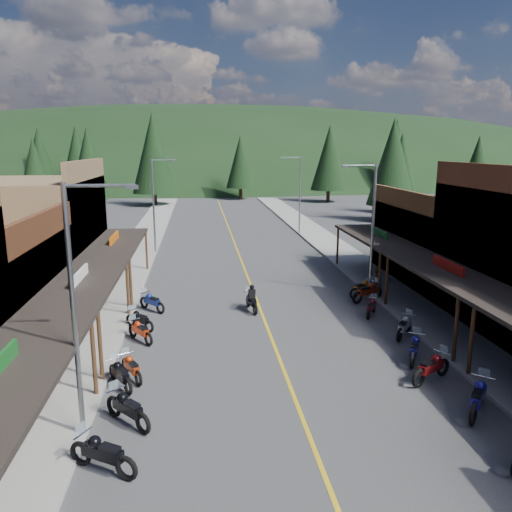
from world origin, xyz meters
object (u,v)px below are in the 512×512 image
object	(u,v)px
pine_10	(88,163)
pine_4	(329,158)
bike_west_7	(132,366)
pine_6	(478,161)
bike_east_11	(363,287)
shop_west_3	(30,236)
streetlight_2	(371,224)
bike_west_6	(120,373)
bike_east_5	(479,396)
pine_9	(401,166)
bike_west_5	(127,407)
pine_1	(77,157)
pine_8	(35,173)
bike_east_8	(404,325)
pedestrian_east_b	(376,278)
streetlight_1	(155,201)
pine_11	(392,162)
rider_on_bike	(252,300)
pine_3	(240,161)
pine_2	(153,153)
bike_east_7	(415,347)
shop_east_3	(449,242)
pine_5	(396,152)
streetlight_3	(299,191)
bike_east_9	(371,307)
bike_east_10	(367,291)
bike_west_8	(140,330)
bike_east_6	(432,366)
streetlight_0	(78,302)
bike_west_4	(102,452)
bike_west_10	(152,301)
pine_7	(39,156)

from	to	relation	value
pine_10	pine_4	bearing A→B (deg)	15.52
bike_west_7	pine_6	bearing A→B (deg)	23.67
pine_10	bike_east_11	xyz separation A→B (m)	(24.50, -42.40, -6.19)
shop_west_3	streetlight_2	size ratio (longest dim) A/B	1.36
bike_west_6	bike_east_5	distance (m)	12.89
pine_9	bike_west_5	size ratio (longest dim) A/B	4.78
pine_1	bike_west_7	xyz separation A→B (m)	(17.91, -72.08, -6.69)
pine_8	bike_east_8	size ratio (longest dim) A/B	4.80
pine_9	pedestrian_east_b	size ratio (longest dim) A/B	6.54
streetlight_1	pine_6	bearing A→B (deg)	38.42
pine_11	rider_on_bike	bearing A→B (deg)	-122.43
bike_west_5	bike_west_6	bearing A→B (deg)	60.79
streetlight_2	pine_3	world-z (taller)	pine_3
pine_11	bike_east_11	distance (m)	33.91
pine_11	bike_east_11	world-z (taller)	pine_11
pine_1	bike_west_5	distance (m)	77.89
pine_2	pine_11	world-z (taller)	pine_2
pine_6	bike_east_7	distance (m)	77.32
bike_west_7	pedestrian_east_b	xyz separation A→B (m)	(13.64, 10.35, 0.43)
shop_east_3	pine_5	xyz separation A→B (m)	(20.25, 60.70, 5.46)
streetlight_3	bike_west_5	xyz separation A→B (m)	(-12.74, -35.44, -3.82)
bike_east_9	bike_east_10	xyz separation A→B (m)	(0.63, 2.51, 0.13)
bike_west_8	pine_9	bearing A→B (deg)	18.78
bike_west_6	streetlight_1	bearing A→B (deg)	61.34
streetlight_1	bike_east_6	xyz separation A→B (m)	(12.48, -25.61, -3.82)
streetlight_0	pedestrian_east_b	distance (m)	20.64
bike_east_8	bike_east_10	world-z (taller)	bike_east_10
bike_east_10	bike_west_4	bearing A→B (deg)	-68.21
pine_6	pine_10	xyz separation A→B (m)	(-64.00, -14.00, 0.30)
streetlight_3	pedestrian_east_b	xyz separation A→B (m)	(0.60, -21.73, -3.49)
bike_east_7	bike_east_8	world-z (taller)	bike_east_7
streetlight_2	pine_9	xyz separation A→B (m)	(17.05, 37.00, 1.92)
streetlight_2	bike_west_6	bearing A→B (deg)	-141.22
streetlight_1	pine_3	size ratio (longest dim) A/B	0.73
streetlight_1	pedestrian_east_b	xyz separation A→B (m)	(14.50, -13.73, -3.49)
streetlight_0	pine_1	size ratio (longest dim) A/B	0.64
shop_west_3	pine_2	world-z (taller)	pine_2
bike_west_8	bike_west_10	bearing A→B (deg)	51.83
bike_east_10	pine_9	bearing A→B (deg)	128.21
streetlight_0	pine_6	bearing A→B (deg)	52.89
pine_1	pine_3	world-z (taller)	pine_1
shop_west_3	streetlight_2	distance (m)	21.02
pine_1	rider_on_bike	bearing A→B (deg)	-69.93
bike_west_4	bike_east_6	size ratio (longest dim) A/B	1.02
streetlight_2	bike_east_11	size ratio (longest dim) A/B	3.83
pine_11	shop_west_3	bearing A→B (deg)	-141.68
bike_east_8	pine_11	bearing A→B (deg)	108.96
shop_east_3	bike_west_10	xyz separation A→B (m)	(-19.78, -4.96, -1.95)
pine_2	pine_7	bearing A→B (deg)	140.71
pine_4	pine_10	distance (m)	37.37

